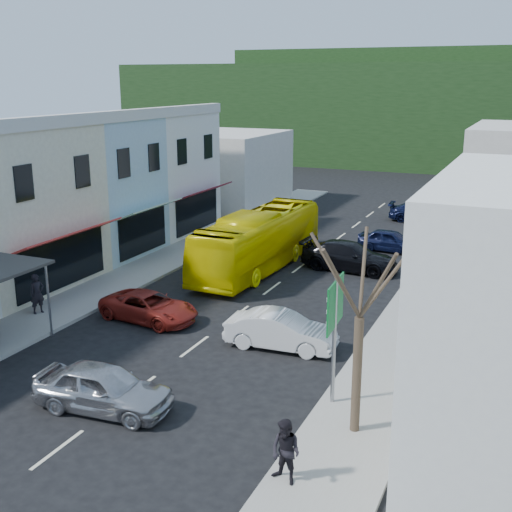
{
  "coord_description": "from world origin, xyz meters",
  "views": [
    {
      "loc": [
        11.74,
        -20.49,
        10.23
      ],
      "look_at": [
        0.0,
        6.0,
        2.2
      ],
      "focal_mm": 45.0,
      "sensor_mm": 36.0,
      "label": 1
    }
  ],
  "objects_px": {
    "car_white": "(281,331)",
    "direction_sign": "(334,343)",
    "pedestrian_left": "(37,295)",
    "traffic_signal": "(464,182)",
    "bus": "(259,242)",
    "car_red": "(149,305)",
    "pedestrian_right": "(286,453)",
    "car_silver": "(103,390)",
    "street_tree": "(360,317)"
  },
  "relations": [
    {
      "from": "pedestrian_right",
      "to": "direction_sign",
      "type": "bearing_deg",
      "value": 108.02
    },
    {
      "from": "bus",
      "to": "car_silver",
      "type": "distance_m",
      "value": 16.61
    },
    {
      "from": "bus",
      "to": "traffic_signal",
      "type": "height_order",
      "value": "traffic_signal"
    },
    {
      "from": "street_tree",
      "to": "traffic_signal",
      "type": "relative_size",
      "value": 1.47
    },
    {
      "from": "car_silver",
      "to": "traffic_signal",
      "type": "distance_m",
      "value": 37.26
    },
    {
      "from": "bus",
      "to": "car_red",
      "type": "xyz_separation_m",
      "value": [
        -1.2,
        -9.2,
        -0.85
      ]
    },
    {
      "from": "car_silver",
      "to": "pedestrian_left",
      "type": "xyz_separation_m",
      "value": [
        -7.83,
        5.74,
        0.3
      ]
    },
    {
      "from": "car_silver",
      "to": "pedestrian_left",
      "type": "distance_m",
      "value": 9.71
    },
    {
      "from": "pedestrian_right",
      "to": "street_tree",
      "type": "relative_size",
      "value": 0.23
    },
    {
      "from": "car_red",
      "to": "pedestrian_left",
      "type": "relative_size",
      "value": 2.71
    },
    {
      "from": "car_silver",
      "to": "car_white",
      "type": "relative_size",
      "value": 1.0
    },
    {
      "from": "bus",
      "to": "traffic_signal",
      "type": "distance_m",
      "value": 21.87
    },
    {
      "from": "pedestrian_left",
      "to": "car_red",
      "type": "bearing_deg",
      "value": -49.69
    },
    {
      "from": "pedestrian_right",
      "to": "direction_sign",
      "type": "height_order",
      "value": "direction_sign"
    },
    {
      "from": "car_white",
      "to": "pedestrian_left",
      "type": "relative_size",
      "value": 2.59
    },
    {
      "from": "car_silver",
      "to": "car_white",
      "type": "height_order",
      "value": "same"
    },
    {
      "from": "car_white",
      "to": "direction_sign",
      "type": "bearing_deg",
      "value": -142.24
    },
    {
      "from": "pedestrian_left",
      "to": "traffic_signal",
      "type": "relative_size",
      "value": 0.34
    },
    {
      "from": "car_red",
      "to": "traffic_signal",
      "type": "bearing_deg",
      "value": -11.81
    },
    {
      "from": "car_white",
      "to": "direction_sign",
      "type": "distance_m",
      "value": 5.09
    },
    {
      "from": "car_silver",
      "to": "pedestrian_right",
      "type": "xyz_separation_m",
      "value": [
        6.76,
        -1.39,
        0.3
      ]
    },
    {
      "from": "car_white",
      "to": "direction_sign",
      "type": "xyz_separation_m",
      "value": [
        3.24,
        -3.63,
        1.49
      ]
    },
    {
      "from": "traffic_signal",
      "to": "pedestrian_right",
      "type": "bearing_deg",
      "value": 78.73
    },
    {
      "from": "bus",
      "to": "car_silver",
      "type": "xyz_separation_m",
      "value": [
        1.82,
        -16.49,
        -0.85
      ]
    },
    {
      "from": "direction_sign",
      "to": "traffic_signal",
      "type": "height_order",
      "value": "traffic_signal"
    },
    {
      "from": "pedestrian_left",
      "to": "traffic_signal",
      "type": "distance_m",
      "value": 34.15
    },
    {
      "from": "bus",
      "to": "direction_sign",
      "type": "distance_m",
      "value": 15.72
    },
    {
      "from": "car_silver",
      "to": "car_white",
      "type": "xyz_separation_m",
      "value": [
        3.34,
        6.85,
        0.0
      ]
    },
    {
      "from": "car_white",
      "to": "direction_sign",
      "type": "relative_size",
      "value": 1.01
    },
    {
      "from": "bus",
      "to": "car_white",
      "type": "relative_size",
      "value": 2.64
    },
    {
      "from": "pedestrian_right",
      "to": "direction_sign",
      "type": "distance_m",
      "value": 4.77
    },
    {
      "from": "pedestrian_left",
      "to": "direction_sign",
      "type": "relative_size",
      "value": 0.39
    },
    {
      "from": "bus",
      "to": "car_silver",
      "type": "relative_size",
      "value": 2.64
    },
    {
      "from": "car_silver",
      "to": "direction_sign",
      "type": "bearing_deg",
      "value": -68.82
    },
    {
      "from": "pedestrian_right",
      "to": "traffic_signal",
      "type": "bearing_deg",
      "value": 105.88
    },
    {
      "from": "bus",
      "to": "pedestrian_left",
      "type": "bearing_deg",
      "value": -117.56
    },
    {
      "from": "car_red",
      "to": "direction_sign",
      "type": "height_order",
      "value": "direction_sign"
    },
    {
      "from": "bus",
      "to": "direction_sign",
      "type": "xyz_separation_m",
      "value": [
        8.4,
        -13.27,
        0.64
      ]
    },
    {
      "from": "pedestrian_left",
      "to": "direction_sign",
      "type": "height_order",
      "value": "direction_sign"
    },
    {
      "from": "car_silver",
      "to": "pedestrian_left",
      "type": "bearing_deg",
      "value": 48.88
    },
    {
      "from": "car_white",
      "to": "traffic_signal",
      "type": "xyz_separation_m",
      "value": [
        3.36,
        29.76,
        1.83
      ]
    },
    {
      "from": "pedestrian_left",
      "to": "street_tree",
      "type": "xyz_separation_m",
      "value": [
        15.54,
        -3.91,
        2.72
      ]
    },
    {
      "from": "pedestrian_right",
      "to": "direction_sign",
      "type": "relative_size",
      "value": 0.39
    },
    {
      "from": "pedestrian_right",
      "to": "street_tree",
      "type": "bearing_deg",
      "value": 89.36
    },
    {
      "from": "car_silver",
      "to": "car_white",
      "type": "distance_m",
      "value": 7.62
    },
    {
      "from": "car_silver",
      "to": "car_red",
      "type": "height_order",
      "value": "same"
    },
    {
      "from": "direction_sign",
      "to": "pedestrian_right",
      "type": "bearing_deg",
      "value": -91.24
    },
    {
      "from": "direction_sign",
      "to": "street_tree",
      "type": "height_order",
      "value": "street_tree"
    },
    {
      "from": "car_red",
      "to": "traffic_signal",
      "type": "relative_size",
      "value": 0.91
    },
    {
      "from": "pedestrian_right",
      "to": "street_tree",
      "type": "distance_m",
      "value": 4.32
    }
  ]
}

